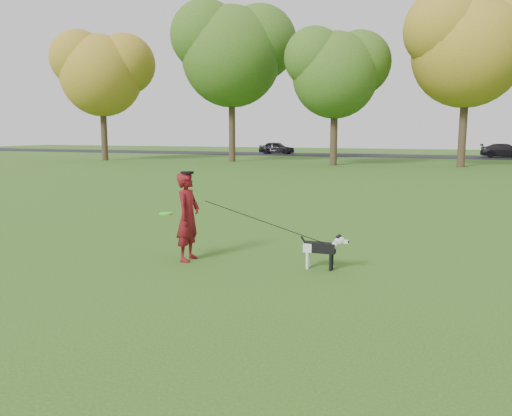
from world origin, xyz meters
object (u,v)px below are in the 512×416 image
at_px(car_right, 506,151).
at_px(car_left, 277,148).
at_px(dog, 324,247).
at_px(man, 188,217).

bearing_deg(car_right, car_left, 94.63).
xyz_separation_m(dog, car_right, (7.06, 39.97, 0.24)).
relative_size(man, car_left, 0.44).
bearing_deg(car_left, car_right, -88.71).
distance_m(man, dog, 2.41).
distance_m(man, car_left, 41.75).
bearing_deg(dog, car_right, 79.98).
relative_size(dog, car_left, 0.23).
height_order(dog, car_right, car_right).
height_order(man, dog, man).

